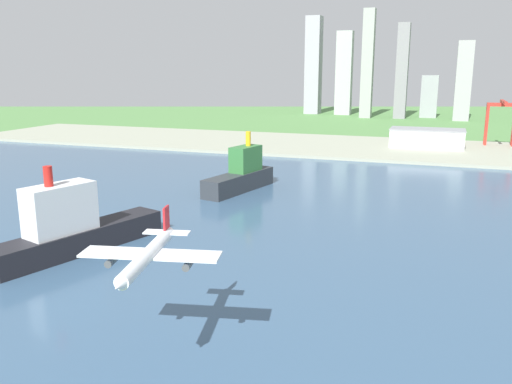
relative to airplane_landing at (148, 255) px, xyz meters
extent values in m
plane|color=#558848|center=(23.35, 187.24, -28.83)|extent=(2400.00, 2400.00, 0.00)
cube|color=#385675|center=(23.35, 127.24, -28.76)|extent=(840.00, 360.00, 0.15)
cube|color=#9DA28C|center=(23.35, 377.24, -27.58)|extent=(840.00, 140.00, 2.50)
cylinder|color=white|center=(0.03, -0.15, 0.11)|extent=(10.22, 33.02, 3.21)
cone|color=white|center=(3.84, -17.57, 0.11)|extent=(3.74, 4.11, 3.05)
cube|color=white|center=(-0.32, 1.47, -0.38)|extent=(33.19, 14.04, 0.50)
cube|color=red|center=(-3.15, 14.40, 3.64)|extent=(1.34, 3.99, 7.71)
cube|color=white|center=(-3.15, 14.40, 0.75)|extent=(12.17, 6.05, 0.36)
cylinder|color=#4C4F54|center=(8.75, 2.44, -2.14)|extent=(2.72, 4.90, 1.77)
cylinder|color=#4C4F54|center=(-8.97, -1.44, -2.14)|extent=(2.72, 4.90, 1.77)
cube|color=#2D3338|center=(-49.29, 182.75, -23.40)|extent=(24.99, 58.65, 10.56)
cube|color=#337238|center=(-47.67, 189.80, -10.67)|extent=(14.83, 22.46, 14.90)
cylinder|color=yellow|center=(-47.03, 192.60, 1.00)|extent=(3.00, 3.00, 8.45)
cube|color=black|center=(-69.80, 64.41, -23.99)|extent=(34.58, 73.18, 9.40)
cube|color=silver|center=(-72.13, 56.98, -9.99)|extent=(18.62, 28.28, 18.59)
cylinder|color=red|center=(-73.22, 53.53, 3.07)|extent=(3.23, 3.23, 7.52)
cube|color=#B72D23|center=(97.40, 417.95, -8.88)|extent=(2.20, 2.20, 34.90)
cube|color=#B72D23|center=(97.40, 425.95, -8.88)|extent=(2.20, 2.20, 34.90)
cube|color=#B72D23|center=(108.70, 421.95, 9.97)|extent=(25.00, 10.00, 2.80)
cube|color=#B72D23|center=(108.70, 411.19, 12.77)|extent=(2.60, 43.05, 2.60)
cube|color=white|center=(47.97, 387.92, -18.81)|extent=(61.74, 28.99, 15.05)
cube|color=gray|center=(47.97, 387.92, -10.69)|extent=(62.97, 29.57, 1.20)
cube|color=#9D9AA9|center=(-138.35, 734.22, 45.44)|extent=(22.55, 26.15, 148.55)
cube|color=#A7ACAB|center=(-88.94, 729.08, 33.81)|extent=(23.83, 17.87, 125.29)
cube|color=#999D9A|center=(-48.26, 688.40, 47.18)|extent=(15.91, 17.47, 152.03)
cube|color=gray|center=(-0.51, 694.62, 37.22)|extent=(16.26, 19.73, 132.10)
cube|color=#969A9E|center=(37.86, 719.66, 1.45)|extent=(23.42, 14.38, 60.57)
cube|color=#9C9CA0|center=(81.81, 684.18, 24.38)|extent=(20.65, 16.15, 106.42)
camera|label=1|loc=(61.15, -99.35, 41.32)|focal=37.23mm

